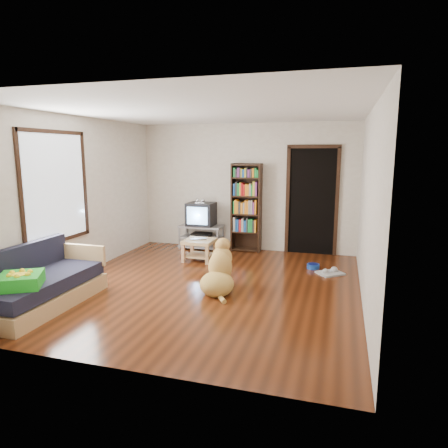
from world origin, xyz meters
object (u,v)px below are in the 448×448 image
(coffee_table, at_px, (199,246))
(tv_stand, at_px, (201,236))
(bookshelf, at_px, (246,203))
(dog_bowl, at_px, (313,266))
(green_cushion, at_px, (20,281))
(grey_rag, at_px, (330,273))
(sofa, at_px, (40,287))
(dog, at_px, (219,272))
(laptop, at_px, (199,239))
(crt_tv, at_px, (202,214))

(coffee_table, bearing_deg, tv_stand, 107.32)
(bookshelf, xyz_separation_m, coffee_table, (-0.67, -0.99, -0.72))
(dog_bowl, bearing_deg, green_cushion, -135.07)
(grey_rag, height_order, tv_stand, tv_stand)
(sofa, distance_m, dog, 2.44)
(grey_rag, bearing_deg, tv_stand, 157.81)
(laptop, distance_m, dog, 1.73)
(laptop, distance_m, grey_rag, 2.45)
(dog_bowl, relative_size, sofa, 0.12)
(tv_stand, relative_size, sofa, 0.50)
(coffee_table, bearing_deg, crt_tv, 106.93)
(sofa, bearing_deg, crt_tv, 75.07)
(sofa, bearing_deg, coffee_table, 65.32)
(laptop, xyz_separation_m, coffee_table, (-0.00, 0.03, -0.13))
(dog, bearing_deg, green_cushion, -140.22)
(crt_tv, bearing_deg, dog, -64.90)
(coffee_table, xyz_separation_m, dog, (0.86, -1.52, 0.01))
(green_cushion, distance_m, dog, 2.60)
(bookshelf, xyz_separation_m, sofa, (-1.92, -3.72, -0.74))
(dog_bowl, height_order, crt_tv, crt_tv)
(green_cushion, distance_m, crt_tv, 4.20)
(bookshelf, bearing_deg, dog_bowl, -33.16)
(crt_tv, distance_m, bookshelf, 0.99)
(grey_rag, height_order, dog, dog)
(grey_rag, xyz_separation_m, coffee_table, (-2.41, 0.20, 0.27))
(green_cushion, xyz_separation_m, grey_rag, (3.54, 2.98, -0.48))
(bookshelf, relative_size, coffee_table, 3.27)
(laptop, bearing_deg, green_cushion, -138.15)
(dog, bearing_deg, dog_bowl, 51.59)
(green_cushion, distance_m, coffee_table, 3.38)
(laptop, height_order, sofa, sofa)
(green_cushion, bearing_deg, dog_bowl, 14.67)
(dog_bowl, height_order, bookshelf, bookshelf)
(coffee_table, distance_m, dog, 1.75)
(green_cushion, bearing_deg, bookshelf, 36.41)
(green_cushion, distance_m, laptop, 3.35)
(laptop, bearing_deg, grey_rag, -32.38)
(tv_stand, distance_m, crt_tv, 0.47)
(grey_rag, height_order, crt_tv, crt_tv)
(crt_tv, bearing_deg, laptop, -73.57)
(bookshelf, bearing_deg, laptop, -123.17)
(laptop, distance_m, bookshelf, 1.36)
(green_cushion, distance_m, sofa, 0.52)
(tv_stand, height_order, dog, dog)
(green_cushion, height_order, dog, dog)
(laptop, distance_m, dog_bowl, 2.14)
(grey_rag, bearing_deg, crt_tv, 157.41)
(grey_rag, distance_m, sofa, 4.46)
(green_cushion, height_order, bookshelf, bookshelf)
(grey_rag, bearing_deg, dog_bowl, 140.19)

